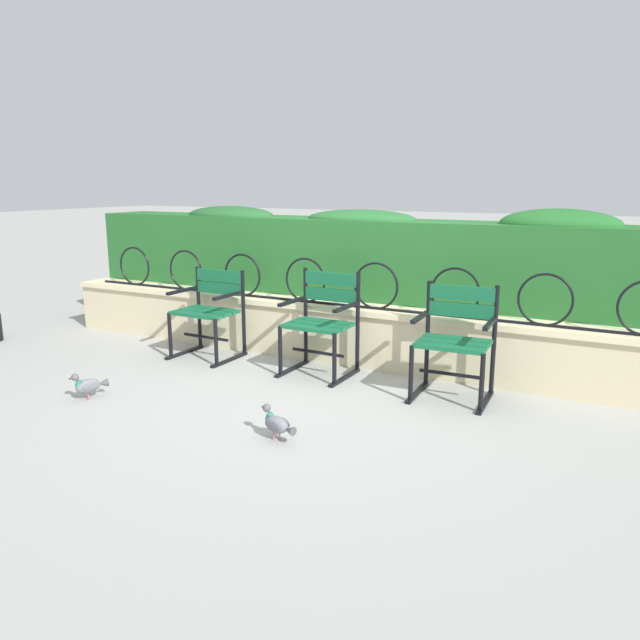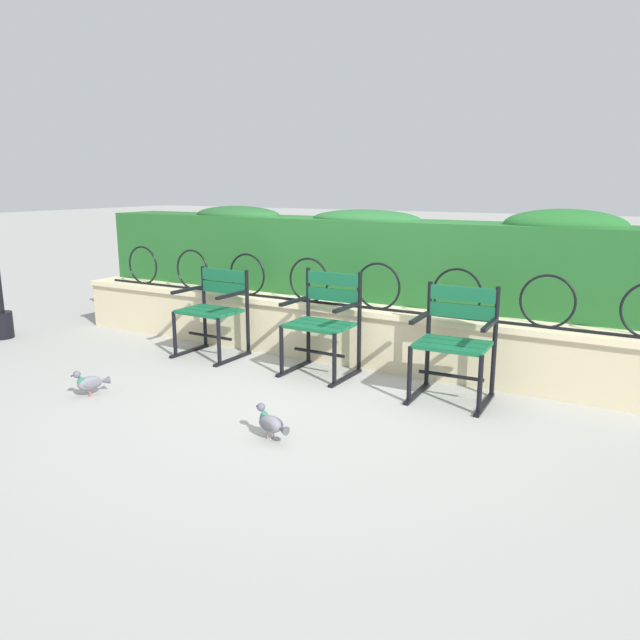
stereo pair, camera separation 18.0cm
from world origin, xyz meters
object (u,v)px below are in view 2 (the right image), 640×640
at_px(park_chair_left, 214,308).
at_px(park_chair_right, 455,340).
at_px(pigeon_near_chairs, 90,382).
at_px(park_chair_centre, 324,320).
at_px(pigeon_far_side, 271,423).

bearing_deg(park_chair_left, park_chair_right, -1.25).
bearing_deg(pigeon_near_chairs, park_chair_centre, 48.39).
bearing_deg(pigeon_near_chairs, pigeon_far_side, 0.40).
distance_m(park_chair_centre, park_chair_right, 1.19).
relative_size(park_chair_left, park_chair_centre, 0.93).
bearing_deg(park_chair_left, park_chair_centre, 0.86).
height_order(park_chair_right, pigeon_far_side, park_chair_right).
relative_size(park_chair_centre, park_chair_right, 1.02).
xyz_separation_m(park_chair_centre, pigeon_near_chairs, (-1.27, -1.44, -0.35)).
height_order(park_chair_left, pigeon_far_side, park_chair_left).
xyz_separation_m(park_chair_centre, pigeon_far_side, (0.41, -1.42, -0.35)).
bearing_deg(park_chair_right, park_chair_centre, 176.63).
bearing_deg(park_chair_left, pigeon_near_chairs, -93.40).
xyz_separation_m(park_chair_left, pigeon_near_chairs, (-0.08, -1.42, -0.34)).
distance_m(park_chair_right, pigeon_near_chairs, 2.83).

